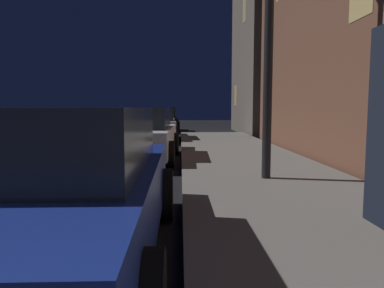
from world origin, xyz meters
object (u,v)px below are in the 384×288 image
Objects in this scene: car_white at (139,134)px; car_silver at (154,124)px; car_blue at (54,188)px; car_black at (161,119)px.

car_silver is at bearing 89.97° from car_white.
car_silver is (0.00, 5.93, -0.00)m from car_white.
car_white is (-0.00, 6.57, 0.00)m from car_blue.
car_blue is at bearing -90.00° from car_black.
car_silver is (0.00, 12.50, 0.00)m from car_blue.
car_blue is 0.96× the size of car_silver.
car_blue and car_white have the same top height.
car_silver is at bearing 89.99° from car_blue.
car_blue and car_black have the same top height.
car_white is at bearing -90.03° from car_silver.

